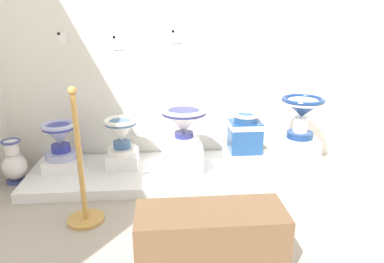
{
  "coord_description": "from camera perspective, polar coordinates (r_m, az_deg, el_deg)",
  "views": [
    {
      "loc": [
        1.59,
        -0.53,
        1.51
      ],
      "look_at": [
        1.87,
        2.64,
        0.46
      ],
      "focal_mm": 33.17,
      "sensor_mm": 36.0,
      "label": 1
    }
  ],
  "objects": [
    {
      "name": "plinth_block_pale_glazed",
      "position": [
        3.58,
        8.33,
        -4.11
      ],
      "size": [
        0.39,
        0.33,
        0.13
      ],
      "primitive_type": "cube",
      "color": "white",
      "rests_on": "display_platform"
    },
    {
      "name": "info_placard_second",
      "position": [
        3.64,
        -11.85,
        13.92
      ],
      "size": [
        0.1,
        0.01,
        0.15
      ],
      "color": "white"
    },
    {
      "name": "decorative_vase_companion",
      "position": [
        3.71,
        -26.67,
        -4.69
      ],
      "size": [
        0.23,
        0.23,
        0.42
      ],
      "color": "#414A91",
      "rests_on": "ground_plane"
    },
    {
      "name": "wall_back",
      "position": [
        3.65,
        -1.95,
        18.23
      ],
      "size": [
        3.78,
        0.06,
        3.01
      ],
      "primitive_type": "cube",
      "color": "white",
      "rests_on": "ground_plane"
    },
    {
      "name": "antique_toilet_rightmost",
      "position": [
        3.45,
        -11.31,
        -0.11
      ],
      "size": [
        0.32,
        0.32,
        0.34
      ],
      "color": "white",
      "rests_on": "plinth_block_rightmost"
    },
    {
      "name": "antique_toilet_pale_glazed",
      "position": [
        3.48,
        8.53,
        -0.07
      ],
      "size": [
        0.31,
        0.27,
        0.39
      ],
      "color": "navy",
      "rests_on": "plinth_block_pale_glazed"
    },
    {
      "name": "display_platform",
      "position": [
        3.49,
        -1.27,
        -6.47
      ],
      "size": [
        2.94,
        0.86,
        0.09
      ],
      "primitive_type": "cube",
      "color": "white",
      "rests_on": "ground_plane"
    },
    {
      "name": "plinth_block_squat_floral",
      "position": [
        3.64,
        -20.04,
        -4.81
      ],
      "size": [
        0.32,
        0.29,
        0.11
      ],
      "primitive_type": "cube",
      "color": "white",
      "rests_on": "display_platform"
    },
    {
      "name": "museum_bench",
      "position": [
        2.27,
        2.99,
        -16.9
      ],
      "size": [
        0.9,
        0.36,
        0.4
      ],
      "primitive_type": "cube",
      "color": "brown",
      "rests_on": "ground_plane"
    },
    {
      "name": "plinth_block_rightmost",
      "position": [
        3.55,
        -11.03,
        -4.35
      ],
      "size": [
        0.3,
        0.3,
        0.14
      ],
      "primitive_type": "cube",
      "color": "white",
      "rests_on": "display_platform"
    },
    {
      "name": "antique_toilet_squat_floral",
      "position": [
        3.56,
        -20.49,
        -0.91
      ],
      "size": [
        0.32,
        0.32,
        0.35
      ],
      "color": "#A7ABD6",
      "rests_on": "plinth_block_squat_floral"
    },
    {
      "name": "plinth_block_slender_white",
      "position": [
        3.72,
        16.7,
        -2.8
      ],
      "size": [
        0.32,
        0.35,
        0.25
      ],
      "primitive_type": "cube",
      "color": "white",
      "rests_on": "display_platform"
    },
    {
      "name": "antique_toilet_slender_white",
      "position": [
        3.6,
        17.29,
        3.36
      ],
      "size": [
        0.41,
        0.41,
        0.41
      ],
      "color": "navy",
      "rests_on": "plinth_block_slender_white"
    },
    {
      "name": "stanchion_post_near_left",
      "position": [
        2.79,
        -17.2,
        -8.45
      ],
      "size": [
        0.28,
        0.28,
        1.05
      ],
      "color": "#BF8D44",
      "rests_on": "ground_plane"
    },
    {
      "name": "info_placard_first",
      "position": [
        3.74,
        -20.16,
        14.03
      ],
      "size": [
        0.09,
        0.01,
        0.12
      ],
      "color": "white"
    },
    {
      "name": "antique_toilet_leftmost",
      "position": [
        3.26,
        -1.33,
        1.75
      ],
      "size": [
        0.42,
        0.42,
        0.34
      ],
      "color": "white",
      "rests_on": "plinth_block_leftmost"
    },
    {
      "name": "info_placard_third",
      "position": [
        3.62,
        -2.54,
        15.16
      ],
      "size": [
        0.1,
        0.01,
        0.14
      ],
      "color": "white"
    },
    {
      "name": "plinth_block_leftmost",
      "position": [
        3.38,
        -1.29,
        -4.0
      ],
      "size": [
        0.33,
        0.37,
        0.27
      ],
      "primitive_type": "cube",
      "color": "white",
      "rests_on": "display_platform"
    }
  ]
}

